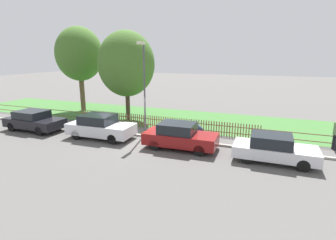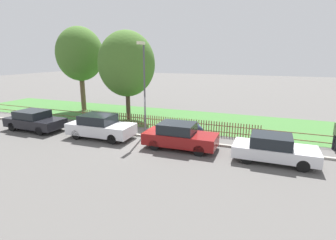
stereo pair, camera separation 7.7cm
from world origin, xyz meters
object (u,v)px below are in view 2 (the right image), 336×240
parked_car_navy_estate (180,136)px  covered_motorcycle (190,129)px  parked_car_black_saloon (100,126)px  parked_car_red_compact (273,148)px  tree_behind_motorcycle (127,64)px  street_lamp (144,78)px  tree_nearest_kerb (80,54)px  parked_car_silver_hatchback (34,120)px

parked_car_navy_estate → covered_motorcycle: parked_car_navy_estate is taller
parked_car_navy_estate → covered_motorcycle: (0.01, 1.88, -0.08)m
parked_car_navy_estate → parked_car_black_saloon: bearing=178.6°
parked_car_red_compact → tree_behind_motorcycle: (-11.11, 5.09, 3.81)m
tree_behind_motorcycle → street_lamp: size_ratio=1.18×
parked_car_navy_estate → tree_behind_motorcycle: size_ratio=0.59×
tree_behind_motorcycle → street_lamp: tree_behind_motorcycle is taller
tree_behind_motorcycle → parked_car_navy_estate: bearing=-39.0°
parked_car_black_saloon → tree_nearest_kerb: (-6.77, 6.74, 4.50)m
parked_car_silver_hatchback → parked_car_black_saloon: bearing=3.5°
parked_car_silver_hatchback → street_lamp: (7.71, 1.86, 3.02)m
parked_car_navy_estate → tree_behind_motorcycle: (-6.17, 4.99, 3.76)m
street_lamp → parked_car_silver_hatchback: bearing=-166.5°
parked_car_black_saloon → parked_car_red_compact: (10.27, -0.12, -0.07)m
parked_car_silver_hatchback → covered_motorcycle: size_ratio=2.16×
parked_car_silver_hatchback → parked_car_navy_estate: size_ratio=1.03×
covered_motorcycle → street_lamp: size_ratio=0.33×
parked_car_silver_hatchback → tree_nearest_kerb: bearing=102.4°
parked_car_black_saloon → parked_car_navy_estate: bearing=-1.3°
parked_car_silver_hatchback → parked_car_navy_estate: parked_car_navy_estate is taller
covered_motorcycle → street_lamp: bearing=-176.4°
parked_car_black_saloon → tree_behind_motorcycle: 6.28m
tree_nearest_kerb → tree_behind_motorcycle: size_ratio=1.09×
street_lamp → parked_car_red_compact: bearing=-12.5°
parked_car_navy_estate → parked_car_red_compact: parked_car_navy_estate is taller
parked_car_navy_estate → tree_behind_motorcycle: tree_behind_motorcycle is taller
parked_car_silver_hatchback → covered_motorcycle: (10.75, 2.07, -0.06)m
parked_car_silver_hatchback → street_lamp: 8.49m
covered_motorcycle → tree_behind_motorcycle: (-6.19, 3.11, 3.84)m
parked_car_black_saloon → parked_car_red_compact: size_ratio=1.07×
parked_car_red_compact → street_lamp: bearing=167.7°
parked_car_black_saloon → street_lamp: 4.11m
street_lamp → tree_behind_motorcycle: bearing=133.4°
parked_car_silver_hatchback → parked_car_black_saloon: 5.41m
parked_car_red_compact → street_lamp: street_lamp is taller
tree_nearest_kerb → tree_behind_motorcycle: (5.94, -1.77, -0.76)m
parked_car_red_compact → parked_car_silver_hatchback: bearing=-179.5°
parked_car_black_saloon → covered_motorcycle: bearing=18.0°
parked_car_silver_hatchback → parked_car_red_compact: parked_car_silver_hatchback is taller
covered_motorcycle → tree_nearest_kerb: bearing=157.7°
parked_car_black_saloon → parked_car_red_compact: bearing=-1.8°
street_lamp → parked_car_black_saloon: bearing=-144.5°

